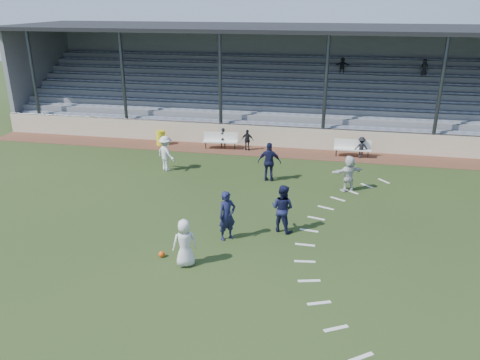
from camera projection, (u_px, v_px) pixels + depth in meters
The scene contains 18 objects.
ground at pixel (227, 237), 17.05m from camera, with size 90.00×90.00×0.00m, color #253716.
cinder_track at pixel (268, 152), 26.65m from camera, with size 34.00×2.00×0.02m, color brown.
retaining_wall at pixel (270, 137), 27.39m from camera, with size 34.00×0.18×1.20m, color beige.
bench_left at pixel (221, 139), 27.00m from camera, with size 2.03×0.65×0.95m.
bench_right at pixel (352, 147), 25.60m from camera, with size 2.00×0.47×0.95m.
trash_bin at pixel (161, 138), 27.73m from camera, with size 0.54×0.54×0.86m, color yellow.
football at pixel (162, 254), 15.72m from camera, with size 0.21×0.21×0.21m, color #DF4A0D.
player_white_lead at pixel (185, 243), 14.99m from camera, with size 0.79×0.51×1.62m, color silver.
player_navy_lead at pixel (227, 216), 16.63m from camera, with size 0.67×0.44×1.83m, color #15183B.
player_navy_mid at pixel (282, 208), 17.23m from camera, with size 0.89×0.69×1.83m, color #15183B.
player_white_wing at pixel (166, 153), 23.45m from camera, with size 1.16×0.67×1.79m, color silver.
player_navy_wing at pixel (269, 162), 22.07m from camera, with size 1.10×0.46×1.88m, color #15183B.
player_white_back at pixel (349, 173), 20.95m from camera, with size 1.54×0.49×1.66m, color silver.
sub_left_near at pixel (223, 138), 27.11m from camera, with size 0.43×0.28×1.18m, color black.
sub_left_far at pixel (247, 140), 26.65m from camera, with size 0.71×0.29×1.21m, color black.
sub_right at pixel (361, 147), 25.39m from camera, with size 0.75×0.43×1.16m, color black.
grandstand at pixel (281, 95), 31.12m from camera, with size 34.60×9.00×6.61m.
penalty_arc at pixel (342, 248), 16.29m from camera, with size 3.89×14.63×0.01m.
Camera 1 is at (3.47, -14.75, 8.10)m, focal length 35.00 mm.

